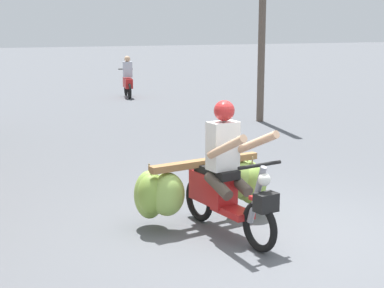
# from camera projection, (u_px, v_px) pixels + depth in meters

# --- Properties ---
(ground_plane) EXTENTS (120.00, 120.00, 0.00)m
(ground_plane) POSITION_uv_depth(u_px,v_px,m) (271.00, 239.00, 6.69)
(ground_plane) COLOR #56595E
(motorbike_main_loaded) EXTENTS (1.84, 1.75, 1.58)m
(motorbike_main_loaded) POSITION_uv_depth(u_px,v_px,m) (211.00, 184.00, 7.04)
(motorbike_main_loaded) COLOR black
(motorbike_main_loaded) RESTS_ON ground
(motorbike_distant_ahead_left) EXTENTS (0.57, 1.60, 1.40)m
(motorbike_distant_ahead_left) POSITION_uv_depth(u_px,v_px,m) (128.00, 81.00, 19.57)
(motorbike_distant_ahead_left) COLOR black
(motorbike_distant_ahead_left) RESTS_ON ground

